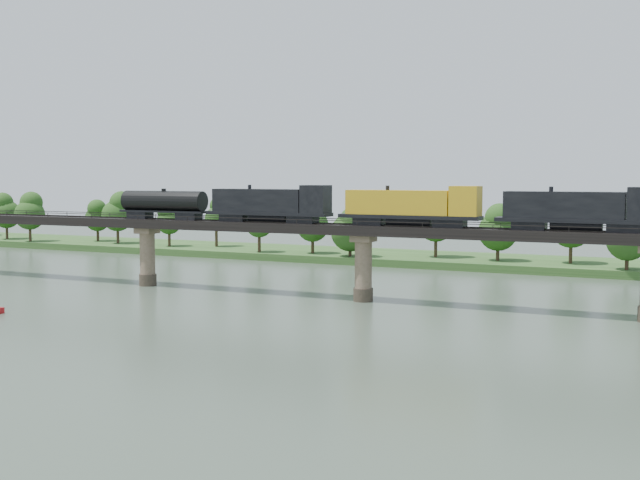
% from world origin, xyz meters
% --- Properties ---
extents(ground, '(400.00, 400.00, 0.00)m').
position_xyz_m(ground, '(0.00, 0.00, 0.00)').
color(ground, '#344235').
rests_on(ground, ground).
extents(far_bank, '(300.00, 24.00, 1.60)m').
position_xyz_m(far_bank, '(0.00, 85.00, 0.80)').
color(far_bank, '#2A4E1F').
rests_on(far_bank, ground).
extents(bridge, '(236.00, 30.00, 11.50)m').
position_xyz_m(bridge, '(0.00, 30.00, 5.46)').
color(bridge, '#473A2D').
rests_on(bridge, ground).
extents(bridge_superstructure, '(220.00, 4.90, 0.75)m').
position_xyz_m(bridge_superstructure, '(0.00, 30.00, 11.79)').
color(bridge_superstructure, black).
rests_on(bridge_superstructure, bridge).
extents(far_treeline, '(289.06, 17.54, 13.60)m').
position_xyz_m(far_treeline, '(-8.21, 80.52, 8.83)').
color(far_treeline, '#382619').
rests_on(far_treeline, far_bank).
extents(freight_train, '(85.91, 3.35, 5.91)m').
position_xyz_m(freight_train, '(-0.48, 30.00, 14.32)').
color(freight_train, black).
rests_on(freight_train, bridge).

